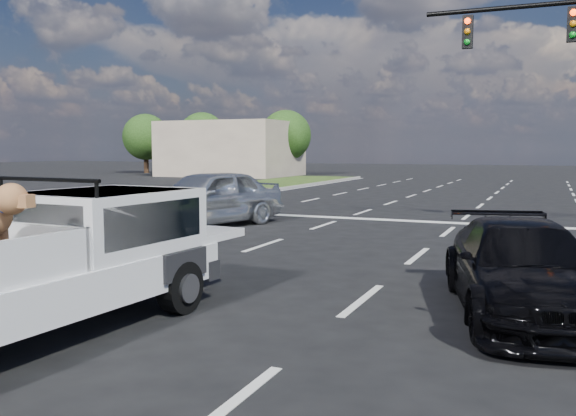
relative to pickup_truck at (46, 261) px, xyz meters
name	(u,v)px	position (x,y,z in m)	size (l,w,h in m)	color
ground	(254,289)	(1.19, 3.03, -0.88)	(160.00, 160.00, 0.00)	black
road_markings	(369,235)	(1.19, 9.60, -0.87)	(17.75, 60.00, 0.01)	silver
grass_median_left	(16,216)	(-10.31, 9.03, -0.83)	(5.00, 60.00, 0.10)	#223E13
curb_left	(76,219)	(-7.86, 9.03, -0.81)	(0.15, 60.00, 0.14)	gray
building_left	(232,149)	(-18.81, 39.03, 1.32)	(10.00, 8.00, 4.40)	#C8B499
tree_far_a	(146,137)	(-28.81, 41.03, 2.41)	(4.20, 4.20, 5.40)	#332114
tree_far_b	(202,137)	(-22.81, 41.03, 2.41)	(4.20, 4.20, 5.40)	#332114
tree_far_c	(286,136)	(-14.81, 41.03, 2.41)	(4.20, 4.20, 5.40)	#332114
pickup_truck	(46,261)	(0.00, 0.00, 0.00)	(2.15, 5.05, 1.85)	black
silver_sedan	(207,198)	(-3.51, 9.53, -0.07)	(1.92, 4.76, 1.62)	silver
black_coupe	(523,269)	(5.10, 3.10, -0.26)	(1.72, 4.24, 1.23)	black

